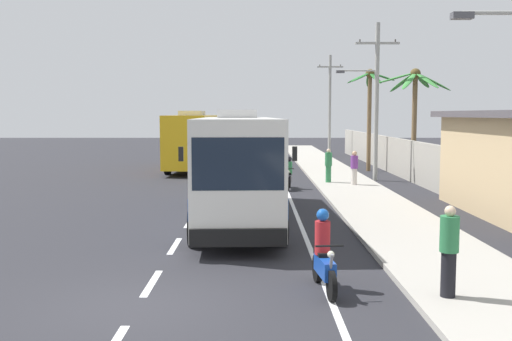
# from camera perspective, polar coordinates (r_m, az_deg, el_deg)

# --- Properties ---
(ground_plane) EXTENTS (160.00, 160.00, 0.00)m
(ground_plane) POSITION_cam_1_polar(r_m,az_deg,el_deg) (11.71, -11.52, -12.60)
(ground_plane) COLOR #28282D
(sidewalk_kerb) EXTENTS (3.20, 90.00, 0.14)m
(sidewalk_kerb) POSITION_cam_1_polar(r_m,az_deg,el_deg) (21.70, 11.92, -4.06)
(sidewalk_kerb) COLOR #A8A399
(sidewalk_kerb) RESTS_ON ground
(lane_markings) EXTENTS (3.84, 71.00, 0.01)m
(lane_markings) POSITION_cam_1_polar(r_m,az_deg,el_deg) (25.78, -0.27, -2.59)
(lane_markings) COLOR white
(lane_markings) RESTS_ON ground
(boundary_wall) EXTENTS (0.24, 60.00, 2.19)m
(boundary_wall) POSITION_cam_1_polar(r_m,az_deg,el_deg) (26.40, 18.21, -0.29)
(boundary_wall) COLOR #9E998E
(boundary_wall) RESTS_ON ground
(coach_bus_foreground) EXTENTS (3.15, 11.54, 3.76)m
(coach_bus_foreground) POSITION_cam_1_polar(r_m,az_deg,el_deg) (20.12, -2.09, 0.73)
(coach_bus_foreground) COLOR silver
(coach_bus_foreground) RESTS_ON ground
(coach_bus_far_lane) EXTENTS (3.19, 10.87, 3.81)m
(coach_bus_far_lane) POSITION_cam_1_polar(r_m,az_deg,el_deg) (38.72, -6.14, 3.00)
(coach_bus_far_lane) COLOR gold
(coach_bus_far_lane) RESTS_ON ground
(motorcycle_beside_bus) EXTENTS (0.56, 1.96, 1.58)m
(motorcycle_beside_bus) POSITION_cam_1_polar(r_m,az_deg,el_deg) (28.60, 2.90, -0.51)
(motorcycle_beside_bus) COLOR black
(motorcycle_beside_bus) RESTS_ON ground
(motorcycle_trailing) EXTENTS (0.56, 1.96, 1.67)m
(motorcycle_trailing) POSITION_cam_1_polar(r_m,az_deg,el_deg) (12.33, 6.25, -8.33)
(motorcycle_trailing) COLOR black
(motorcycle_trailing) RESTS_ON ground
(pedestrian_near_kerb) EXTENTS (0.36, 0.36, 1.71)m
(pedestrian_near_kerb) POSITION_cam_1_polar(r_m,az_deg,el_deg) (30.43, 6.71, 0.55)
(pedestrian_near_kerb) COLOR #2D7A47
(pedestrian_near_kerb) RESTS_ON sidewalk_kerb
(pedestrian_midwalk) EXTENTS (0.36, 0.36, 1.75)m
(pedestrian_midwalk) POSITION_cam_1_polar(r_m,az_deg,el_deg) (11.89, 17.78, -7.20)
(pedestrian_midwalk) COLOR black
(pedestrian_midwalk) RESTS_ON sidewalk_kerb
(pedestrian_far_walk) EXTENTS (0.36, 0.36, 1.66)m
(pedestrian_far_walk) POSITION_cam_1_polar(r_m,az_deg,el_deg) (29.60, 9.15, 0.34)
(pedestrian_far_walk) COLOR beige
(pedestrian_far_walk) RESTS_ON sidewalk_kerb
(utility_pole_mid) EXTENTS (3.37, 0.24, 8.45)m
(utility_pole_mid) POSITION_cam_1_polar(r_m,az_deg,el_deg) (32.71, 11.09, 6.94)
(utility_pole_mid) COLOR #9E9E99
(utility_pole_mid) RESTS_ON ground
(utility_pole_far) EXTENTS (2.23, 0.24, 8.67)m
(utility_pole_far) POSITION_cam_1_polar(r_m,az_deg,el_deg) (51.93, 6.82, 6.43)
(utility_pole_far) COLOR #9E9E99
(utility_pole_far) RESTS_ON ground
(palm_nearest) EXTENTS (4.05, 3.66, 6.07)m
(palm_nearest) POSITION_cam_1_polar(r_m,az_deg,el_deg) (33.47, 14.72, 6.89)
(palm_nearest) COLOR brown
(palm_nearest) RESTS_ON ground
(palm_second) EXTENTS (3.01, 2.93, 6.44)m
(palm_second) POSITION_cam_1_polar(r_m,az_deg,el_deg) (38.33, 10.56, 6.94)
(palm_second) COLOR brown
(palm_second) RESTS_ON ground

